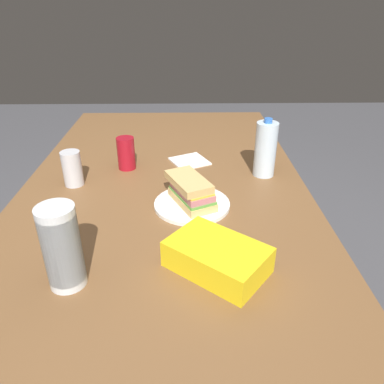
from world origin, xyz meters
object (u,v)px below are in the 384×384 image
at_px(plastic_cup_stack, 62,247).
at_px(soda_can_silver, 72,168).
at_px(water_bottle_tall, 265,149).
at_px(paper_plate, 192,204).
at_px(dining_table, 165,210).
at_px(chip_bag, 217,257).
at_px(sandwich, 191,191).
at_px(soda_can_red, 126,153).

bearing_deg(plastic_cup_stack, soda_can_silver, 13.11).
height_order(water_bottle_tall, soda_can_silver, water_bottle_tall).
relative_size(paper_plate, soda_can_silver, 1.95).
bearing_deg(dining_table, water_bottle_tall, -72.88).
bearing_deg(chip_bag, soda_can_silver, -5.72).
height_order(dining_table, soda_can_silver, soda_can_silver).
bearing_deg(water_bottle_tall, paper_plate, 130.19).
bearing_deg(soda_can_silver, sandwich, -110.83).
bearing_deg(sandwich, paper_plate, -127.95).
relative_size(chip_bag, soda_can_silver, 1.89).
bearing_deg(paper_plate, chip_bag, -169.64).
height_order(sandwich, plastic_cup_stack, plastic_cup_stack).
bearing_deg(soda_can_silver, plastic_cup_stack, -166.89).
relative_size(dining_table, sandwich, 9.10).
distance_m(paper_plate, chip_bag, 0.31).
xyz_separation_m(sandwich, soda_can_red, (0.29, 0.24, 0.01)).
height_order(dining_table, sandwich, sandwich).
distance_m(dining_table, water_bottle_tall, 0.42).
xyz_separation_m(paper_plate, plastic_cup_stack, (-0.34, 0.29, 0.10)).
relative_size(soda_can_red, soda_can_silver, 1.00).
bearing_deg(water_bottle_tall, dining_table, 107.12).
height_order(plastic_cup_stack, soda_can_silver, plastic_cup_stack).
bearing_deg(chip_bag, dining_table, -31.38).
xyz_separation_m(dining_table, soda_can_red, (0.18, 0.15, 0.15)).
distance_m(dining_table, chip_bag, 0.46).
bearing_deg(soda_can_red, soda_can_silver, 128.68).
relative_size(paper_plate, plastic_cup_stack, 1.17).
bearing_deg(dining_table, soda_can_silver, 82.33).
xyz_separation_m(dining_table, paper_plate, (-0.11, -0.09, 0.09)).
height_order(chip_bag, plastic_cup_stack, plastic_cup_stack).
distance_m(chip_bag, soda_can_silver, 0.65).
xyz_separation_m(chip_bag, water_bottle_tall, (0.53, -0.21, 0.06)).
bearing_deg(soda_can_silver, chip_bag, -134.65).
relative_size(sandwich, soda_can_red, 1.64).
distance_m(soda_can_red, water_bottle_tall, 0.51).
bearing_deg(plastic_cup_stack, chip_bag, -82.78).
bearing_deg(dining_table, chip_bag, -160.31).
height_order(dining_table, soda_can_red, soda_can_red).
bearing_deg(chip_bag, sandwich, -40.19).
distance_m(sandwich, plastic_cup_stack, 0.45).
height_order(paper_plate, soda_can_silver, soda_can_silver).
xyz_separation_m(sandwich, soda_can_silver, (0.15, 0.40, 0.01)).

